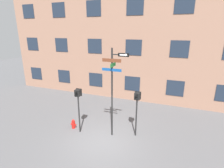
% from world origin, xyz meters
% --- Properties ---
extents(ground_plane, '(60.00, 60.00, 0.00)m').
position_xyz_m(ground_plane, '(0.00, 0.00, 0.00)').
color(ground_plane, '#515154').
extents(building_facade, '(24.00, 0.63, 12.04)m').
position_xyz_m(building_facade, '(-0.00, 6.65, 6.02)').
color(building_facade, '#936B56').
rests_on(building_facade, ground_plane).
extents(street_sign_pole, '(1.43, 0.75, 4.99)m').
position_xyz_m(street_sign_pole, '(0.32, 0.83, 3.00)').
color(street_sign_pole, black).
rests_on(street_sign_pole, ground_plane).
extents(pedestrian_signal_left, '(0.36, 0.40, 2.70)m').
position_xyz_m(pedestrian_signal_left, '(-1.64, 0.43, 2.09)').
color(pedestrian_signal_left, black).
rests_on(pedestrian_signal_left, ground_plane).
extents(pedestrian_signal_right, '(0.35, 0.40, 2.65)m').
position_xyz_m(pedestrian_signal_right, '(1.55, 1.25, 2.06)').
color(pedestrian_signal_right, black).
rests_on(pedestrian_signal_right, ground_plane).
extents(fire_hydrant, '(0.38, 0.22, 0.58)m').
position_xyz_m(fire_hydrant, '(-2.24, 0.67, 0.28)').
color(fire_hydrant, red).
rests_on(fire_hydrant, ground_plane).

